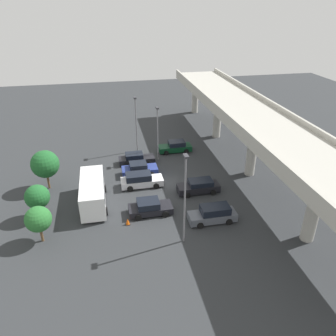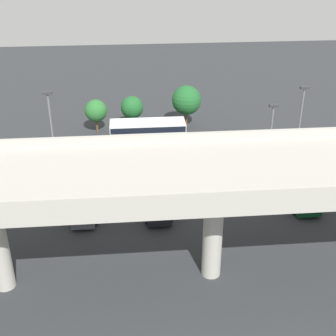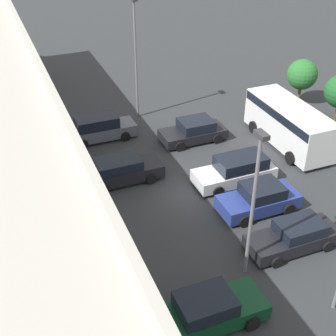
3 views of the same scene
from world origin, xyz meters
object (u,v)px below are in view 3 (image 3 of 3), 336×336
object	(u,v)px
parked_car_1	(294,236)
shuttle_bus	(289,122)
parked_car_3	(236,170)
parked_car_5	(194,131)
parked_car_6	(100,128)
traffic_cone	(215,121)
lamp_post_by_overpass	(254,196)
tree_front_right	(302,75)
parked_car_2	(259,199)
parked_car_4	(122,170)
lamp_post_near_aisle	(136,51)
parked_car_0	(209,311)

from	to	relation	value
parked_car_1	shuttle_bus	bearing A→B (deg)	-122.28
parked_car_3	shuttle_bus	size ratio (longest dim) A/B	0.67
parked_car_3	parked_car_5	xyz separation A→B (m)	(5.55, 0.19, -0.10)
parked_car_6	traffic_cone	xyz separation A→B (m)	(-1.11, -8.28, -0.49)
parked_car_1	traffic_cone	xyz separation A→B (m)	(13.07, -2.34, -0.34)
parked_car_3	shuttle_bus	world-z (taller)	shuttle_bus
parked_car_1	shuttle_bus	world-z (taller)	shuttle_bus
parked_car_5	lamp_post_by_overpass	bearing A→B (deg)	76.25
tree_front_right	parked_car_2	bearing A→B (deg)	136.57
parked_car_3	parked_car_6	distance (m)	10.14
traffic_cone	lamp_post_by_overpass	bearing A→B (deg)	158.51
parked_car_4	traffic_cone	world-z (taller)	parked_car_4
tree_front_right	traffic_cone	bearing A→B (deg)	96.39
lamp_post_near_aisle	parked_car_2	bearing A→B (deg)	-169.93
parked_car_3	lamp_post_by_overpass	size ratio (longest dim) A/B	0.66
parked_car_4	parked_car_1	bearing A→B (deg)	-54.97
parked_car_2	shuttle_bus	world-z (taller)	shuttle_bus
parked_car_1	parked_car_5	world-z (taller)	parked_car_5
parked_car_1	shuttle_bus	distance (m)	10.44
lamp_post_near_aisle	traffic_cone	size ratio (longest dim) A/B	12.33
parked_car_1	parked_car_0	bearing A→B (deg)	23.60
parked_car_6	tree_front_right	distance (m)	16.15
parked_car_6	parked_car_3	bearing A→B (deg)	-53.21
parked_car_2	traffic_cone	distance (m)	10.16
lamp_post_near_aisle	tree_front_right	bearing A→B (deg)	-101.59
parked_car_3	traffic_cone	size ratio (longest dim) A/B	6.94
traffic_cone	parked_car_6	bearing A→B (deg)	82.34
parked_car_2	parked_car_5	bearing A→B (deg)	-89.89
parked_car_1	tree_front_right	distance (m)	17.32
parked_car_0	parked_car_3	distance (m)	10.55
parked_car_1	parked_car_6	bearing A→B (deg)	-67.28
tree_front_right	traffic_cone	distance (m)	8.11
parked_car_0	tree_front_right	distance (m)	23.09
parked_car_4	parked_car_5	bearing A→B (deg)	25.88
lamp_post_near_aisle	traffic_cone	distance (m)	7.50
lamp_post_near_aisle	parked_car_1	bearing A→B (deg)	-171.71
shuttle_bus	parked_car_2	bearing A→B (deg)	-45.05
parked_car_6	lamp_post_near_aisle	distance (m)	5.96
lamp_post_by_overpass	parked_car_5	bearing A→B (deg)	-13.75
traffic_cone	tree_front_right	bearing A→B (deg)	-83.61
parked_car_4	lamp_post_by_overpass	world-z (taller)	lamp_post_by_overpass
parked_car_1	traffic_cone	world-z (taller)	parked_car_1
parked_car_0	parked_car_3	size ratio (longest dim) A/B	0.96
parked_car_6	parked_car_1	bearing A→B (deg)	-67.28
shuttle_bus	parked_car_6	bearing A→B (deg)	-115.18
parked_car_0	parked_car_6	distance (m)	16.77
parked_car_6	tree_front_right	world-z (taller)	tree_front_right
parked_car_5	lamp_post_near_aisle	world-z (taller)	lamp_post_near_aisle
parked_car_1	parked_car_5	distance (m)	11.62
parked_car_1	lamp_post_by_overpass	world-z (taller)	lamp_post_by_overpass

